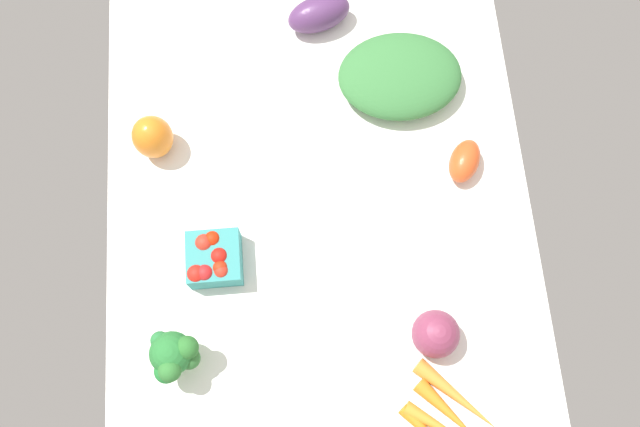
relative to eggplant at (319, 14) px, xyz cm
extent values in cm
cube|color=white|center=(39.48, -3.03, -4.31)|extent=(104.00, 76.00, 2.00)
ellipsoid|color=#573263|center=(0.00, 0.00, 0.00)|extent=(9.78, 13.75, 6.63)
cube|color=teal|center=(46.34, -21.74, -0.56)|extent=(9.09, 9.09, 5.51)
sphere|color=red|center=(43.39, -21.68, 1.64)|extent=(2.78, 2.78, 2.78)
sphere|color=red|center=(49.20, -23.15, 1.75)|extent=(2.88, 2.88, 2.88)
sphere|color=red|center=(46.48, -20.64, 1.60)|extent=(3.00, 3.00, 3.00)
sphere|color=red|center=(48.52, -20.52, 1.63)|extent=(2.70, 2.70, 2.70)
sphere|color=red|center=(43.96, -23.14, 1.52)|extent=(3.19, 3.19, 3.19)
sphere|color=red|center=(49.23, -24.60, 1.56)|extent=(3.24, 3.24, 3.24)
sphere|color=red|center=(49.11, -20.39, 1.69)|extent=(2.59, 2.59, 2.59)
cone|color=orange|center=(76.90, 13.43, -2.06)|extent=(9.12, 11.86, 2.51)
cone|color=orange|center=(74.71, 15.05, -1.94)|extent=(11.54, 10.66, 2.74)
cone|color=orange|center=(72.37, 16.78, -1.88)|extent=(13.27, 13.61, 2.87)
sphere|color=#823450|center=(62.26, 14.19, 0.67)|extent=(7.98, 7.98, 7.98)
ellipsoid|color=#DB4F21|center=(31.96, 23.66, -0.71)|extent=(9.85, 8.40, 5.22)
ellipsoid|color=#37773B|center=(14.46, 13.92, -0.01)|extent=(18.23, 23.25, 6.61)
cylinder|color=#93D079|center=(62.09, -28.67, -1.41)|extent=(3.55, 3.55, 3.82)
sphere|color=#287332|center=(62.09, -28.67, 3.14)|extent=(7.03, 7.03, 7.03)
sphere|color=#2F7230|center=(64.90, -28.64, 4.66)|extent=(3.70, 3.70, 3.70)
sphere|color=#29753A|center=(59.93, -30.46, 3.33)|extent=(2.96, 2.96, 2.96)
sphere|color=#227831|center=(64.77, -29.53, 2.84)|extent=(4.02, 4.02, 4.02)
sphere|color=#2F6C31|center=(63.02, -26.02, 2.20)|extent=(3.65, 3.65, 3.65)
sphere|color=#2C6F2C|center=(61.58, -25.91, 4.55)|extent=(3.80, 3.80, 3.80)
ellipsoid|color=orange|center=(23.57, -31.73, 1.27)|extent=(9.96, 9.96, 9.17)
camera|label=1|loc=(73.70, -5.83, 112.11)|focal=37.77mm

